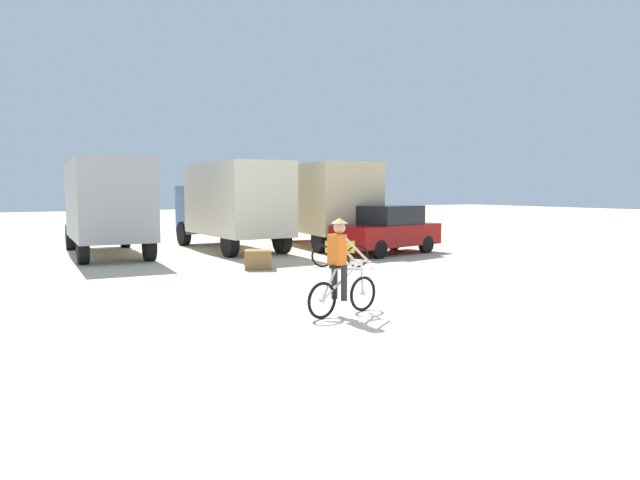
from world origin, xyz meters
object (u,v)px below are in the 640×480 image
sedan_parked (388,230)px  bicycle_spare (340,254)px  supply_crate (258,259)px  box_truck_grey_hauler (106,203)px  box_truck_cream_rv (231,202)px  cyclist_orange_shirt (341,270)px  box_truck_tan_camper (321,201)px

sedan_parked → bicycle_spare: bearing=-147.1°
sedan_parked → bicycle_spare: size_ratio=3.04×
supply_crate → bicycle_spare: bearing=-22.1°
box_truck_grey_hauler → box_truck_cream_rv: 4.57m
cyclist_orange_shirt → supply_crate: cyclist_orange_shirt is taller
bicycle_spare → supply_crate: 2.45m
box_truck_tan_camper → cyclist_orange_shirt: 13.30m
supply_crate → box_truck_grey_hauler: bearing=117.8°
sedan_parked → box_truck_cream_rv: bearing=135.8°
box_truck_grey_hauler → supply_crate: bearing=-62.2°
box_truck_tan_camper → box_truck_grey_hauler: bearing=173.0°
cyclist_orange_shirt → bicycle_spare: bearing=57.9°
box_truck_cream_rv → supply_crate: 5.96m
bicycle_spare → box_truck_tan_camper: bearing=64.4°
cyclist_orange_shirt → bicycle_spare: size_ratio=1.24×
box_truck_grey_hauler → box_truck_cream_rv: same height
box_truck_grey_hauler → bicycle_spare: (5.41, -6.90, -1.48)m
cyclist_orange_shirt → supply_crate: size_ratio=2.34×
box_truck_grey_hauler → box_truck_tan_camper: size_ratio=0.98×
box_truck_cream_rv → sedan_parked: size_ratio=1.51×
box_truck_grey_hauler → cyclist_orange_shirt: (1.82, -12.62, -1.03)m
box_truck_grey_hauler → box_truck_cream_rv: (4.55, -0.42, 0.00)m
box_truck_cream_rv → box_truck_tan_camper: 3.73m
sedan_parked → supply_crate: sedan_parked is taller
box_truck_tan_camper → box_truck_cream_rv: bearing=170.9°
box_truck_tan_camper → bicycle_spare: (-2.82, -5.89, -1.48)m
box_truck_grey_hauler → box_truck_tan_camper: bearing=-7.0°
sedan_parked → supply_crate: bearing=-166.9°
box_truck_grey_hauler → sedan_parked: bearing=-27.6°
box_truck_tan_camper → supply_crate: box_truck_tan_camper is taller
bicycle_spare → cyclist_orange_shirt: bearing=-122.1°
box_truck_cream_rv → bicycle_spare: 6.71m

